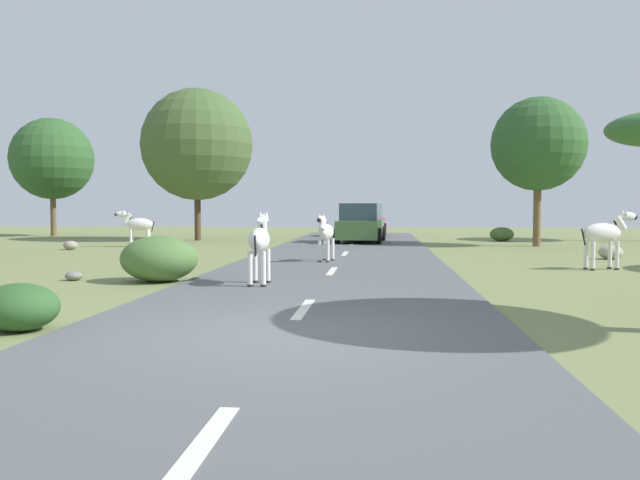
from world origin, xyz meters
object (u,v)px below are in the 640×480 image
Objects in this scene: tree_6 at (197,145)px; bush_1 at (502,234)px; rock_0 at (611,252)px; car_1 at (366,222)px; zebra_0 at (326,233)px; bush_0 at (19,307)px; zebra_2 at (260,241)px; tree_5 at (538,144)px; bush_3 at (159,259)px; rock_2 at (74,276)px; tree_0 at (52,159)px; rock_4 at (70,245)px; zebra_1 at (138,225)px; zebra_3 at (605,234)px; car_0 at (361,224)px.

tree_6 is 6.57× the size of bush_1.
bush_1 reaches higher than rock_0.
bush_1 is at bearing 154.89° from car_1.
zebra_0 is 1.40× the size of bush_0.
zebra_0 is at bearing -165.70° from rock_0.
bush_1 is (8.23, 18.42, -0.61)m from zebra_2.
rock_0 is at bearing -83.85° from tree_5.
rock_2 is at bearing 178.19° from bush_3.
car_1 is 0.68× the size of tree_0.
zebra_2 is at bearing -9.40° from rock_2.
bush_3 reaches higher than rock_4.
bush_0 is 5.68m from bush_3.
zebra_1 is 2.19× the size of rock_0.
rock_4 is (-2.93, -7.22, -4.48)m from tree_6.
tree_6 is 6.95× the size of bush_0.
zebra_2 reaches higher than bush_1.
bush_1 is (-0.08, 14.01, -0.60)m from zebra_3.
zebra_3 is 2.20× the size of rock_0.
car_0 is 16.00m from bush_3.
tree_6 is at bearing 29.03° from car_1.
bush_1 is (15.64, 5.79, -0.57)m from zebra_1.
zebra_1 is at bearing 112.90° from bush_3.
tree_6 is 13.59× the size of rock_4.
zebra_2 is 9.40m from zebra_3.
car_0 is at bearing -85.26° from zebra_0.
zebra_3 is at bearing -19.59° from rock_4.
bush_0 is 6.10m from rock_2.
rock_0 is at bearing 27.18° from rock_2.
zebra_2 is 0.22× the size of tree_6.
tree_6 is 8.98m from rock_4.
tree_6 reaches higher than zebra_1.
zebra_3 is at bearing 16.26° from rock_2.
car_1 is 16.09m from rock_0.
bush_3 reaches higher than rock_0.
zebra_1 is 0.36× the size of car_1.
car_0 is 4.22× the size of bush_0.
bush_1 is at bearing 54.63° from rock_2.
bush_1 is at bearing 97.69° from rock_0.
car_0 is at bearing 134.31° from rock_0.
car_0 is (0.71, 10.49, -0.04)m from zebra_0.
car_0 is at bearing 91.65° from car_1.
car_1 is 27.21m from bush_0.
bush_0 is (-4.01, -26.91, -0.53)m from car_1.
bush_3 is (-3.95, -15.50, -0.34)m from car_0.
car_0 is 21.54m from bush_0.
bush_0 is (13.31, -26.46, -3.96)m from tree_0.
car_0 is at bearing -161.15° from bush_1.
tree_0 is (-17.19, 5.28, 3.43)m from car_0.
zebra_2 is (-0.88, -5.67, 0.06)m from zebra_0.
rock_0 is (0.71, -6.62, -3.99)m from tree_5.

